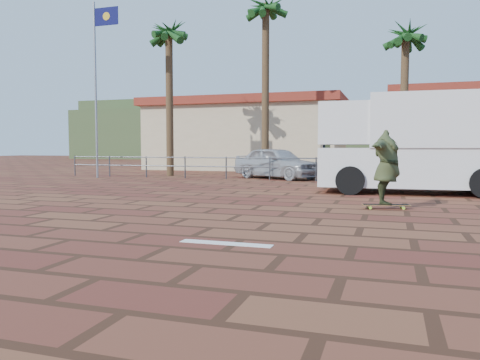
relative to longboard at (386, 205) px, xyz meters
name	(u,v)px	position (x,y,z in m)	size (l,w,h in m)	color
ground	(211,228)	(-2.89, -3.59, -0.09)	(120.00, 120.00, 0.00)	brown
paint_stripe	(226,243)	(-2.19, -4.79, -0.08)	(1.40, 0.22, 0.01)	white
guardrail	(316,165)	(-2.89, 8.41, 0.59)	(24.06, 0.06, 1.00)	#47494F
flagpole	(98,77)	(-12.77, 7.41, 4.55)	(1.30, 0.10, 8.00)	gray
palm_far_left	(169,36)	(-10.39, 9.91, 6.75)	(2.40, 2.40, 8.25)	brown
palm_left	(266,13)	(-5.89, 11.41, 7.87)	(2.40, 2.40, 9.45)	brown
palm_center	(406,39)	(0.61, 11.91, 6.27)	(2.40, 2.40, 7.75)	brown
building_west	(248,134)	(-8.89, 18.41, 2.19)	(12.60, 7.60, 4.50)	beige
building_east	(478,129)	(5.11, 20.41, 2.45)	(10.60, 6.60, 5.00)	beige
hill_front	(365,134)	(-2.89, 46.41, 2.91)	(70.00, 18.00, 6.00)	#384C28
hill_back	(211,130)	(-24.89, 52.41, 3.91)	(35.00, 14.00, 8.00)	#384C28
longboard	(386,205)	(0.00, 0.00, 0.00)	(1.09, 0.46, 0.10)	olive
skateboarder	(387,167)	(0.00, 0.00, 0.87)	(2.10, 0.57, 1.71)	#363F22
campervan	(418,142)	(0.88, 4.23, 1.49)	(5.87, 2.72, 3.00)	silver
car_silver	(277,163)	(-4.82, 9.41, 0.63)	(1.70, 4.23, 1.44)	#A6A8AC
car_white	(422,163)	(1.43, 11.24, 0.63)	(1.52, 4.37, 1.44)	silver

